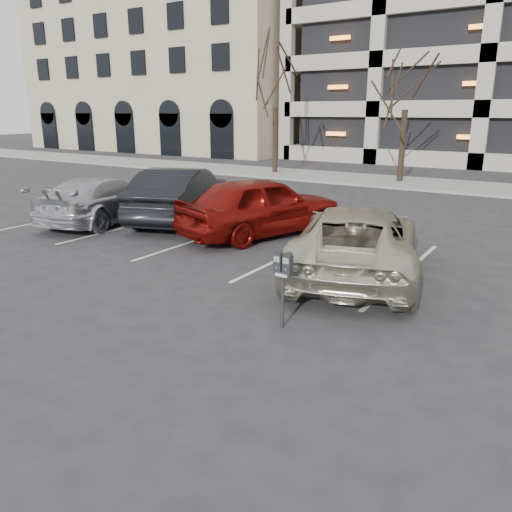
{
  "coord_description": "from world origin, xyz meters",
  "views": [
    {
      "loc": [
        4.23,
        -8.05,
        3.35
      ],
      "look_at": [
        0.03,
        -1.53,
        1.1
      ],
      "focal_mm": 35.0,
      "sensor_mm": 36.0,
      "label": 1
    }
  ],
  "objects_px": {
    "suv_silver": "(356,241)",
    "car_dark": "(181,194)",
    "car_red": "(262,206)",
    "tree_b": "(409,62)",
    "tree_a": "(276,65)",
    "car_silver": "(104,199)",
    "parking_meter": "(283,271)"
  },
  "relations": [
    {
      "from": "tree_a",
      "to": "tree_b",
      "type": "height_order",
      "value": "tree_a"
    },
    {
      "from": "suv_silver",
      "to": "tree_b",
      "type": "bearing_deg",
      "value": -93.41
    },
    {
      "from": "car_red",
      "to": "tree_b",
      "type": "bearing_deg",
      "value": -70.88
    },
    {
      "from": "tree_b",
      "to": "car_dark",
      "type": "bearing_deg",
      "value": -104.83
    },
    {
      "from": "tree_a",
      "to": "parking_meter",
      "type": "xyz_separation_m",
      "value": [
        10.57,
        -17.6,
        -4.76
      ]
    },
    {
      "from": "tree_a",
      "to": "parking_meter",
      "type": "height_order",
      "value": "tree_a"
    },
    {
      "from": "car_dark",
      "to": "car_silver",
      "type": "distance_m",
      "value": 2.39
    },
    {
      "from": "tree_a",
      "to": "car_red",
      "type": "relative_size",
      "value": 1.62
    },
    {
      "from": "tree_a",
      "to": "car_dark",
      "type": "height_order",
      "value": "tree_a"
    },
    {
      "from": "suv_silver",
      "to": "car_dark",
      "type": "bearing_deg",
      "value": -35.11
    },
    {
      "from": "tree_b",
      "to": "parking_meter",
      "type": "distance_m",
      "value": 18.52
    },
    {
      "from": "suv_silver",
      "to": "car_dark",
      "type": "xyz_separation_m",
      "value": [
        -6.74,
        2.19,
        0.1
      ]
    },
    {
      "from": "parking_meter",
      "to": "car_dark",
      "type": "height_order",
      "value": "car_dark"
    },
    {
      "from": "tree_b",
      "to": "car_dark",
      "type": "distance_m",
      "value": 13.44
    },
    {
      "from": "parking_meter",
      "to": "car_silver",
      "type": "xyz_separation_m",
      "value": [
        -8.71,
        3.99,
        -0.25
      ]
    },
    {
      "from": "car_red",
      "to": "car_dark",
      "type": "relative_size",
      "value": 0.96
    },
    {
      "from": "parking_meter",
      "to": "car_silver",
      "type": "height_order",
      "value": "car_silver"
    },
    {
      "from": "suv_silver",
      "to": "parking_meter",
      "type": "bearing_deg",
      "value": 73.99
    },
    {
      "from": "tree_a",
      "to": "tree_b",
      "type": "bearing_deg",
      "value": 0.0
    },
    {
      "from": "car_silver",
      "to": "car_red",
      "type": "bearing_deg",
      "value": -179.04
    },
    {
      "from": "tree_a",
      "to": "suv_silver",
      "type": "distance_m",
      "value": 18.49
    },
    {
      "from": "tree_a",
      "to": "car_silver",
      "type": "height_order",
      "value": "tree_a"
    },
    {
      "from": "tree_a",
      "to": "parking_meter",
      "type": "bearing_deg",
      "value": -59.0
    },
    {
      "from": "parking_meter",
      "to": "car_red",
      "type": "height_order",
      "value": "car_red"
    },
    {
      "from": "tree_b",
      "to": "car_red",
      "type": "bearing_deg",
      "value": -90.2
    },
    {
      "from": "suv_silver",
      "to": "car_silver",
      "type": "bearing_deg",
      "value": -22.19
    },
    {
      "from": "tree_a",
      "to": "car_dark",
      "type": "relative_size",
      "value": 1.55
    },
    {
      "from": "suv_silver",
      "to": "car_silver",
      "type": "relative_size",
      "value": 1.18
    },
    {
      "from": "parking_meter",
      "to": "car_red",
      "type": "distance_m",
      "value": 6.28
    },
    {
      "from": "tree_a",
      "to": "car_silver",
      "type": "bearing_deg",
      "value": -82.21
    },
    {
      "from": "tree_a",
      "to": "car_red",
      "type": "bearing_deg",
      "value": -60.84
    },
    {
      "from": "suv_silver",
      "to": "car_dark",
      "type": "distance_m",
      "value": 7.08
    }
  ]
}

